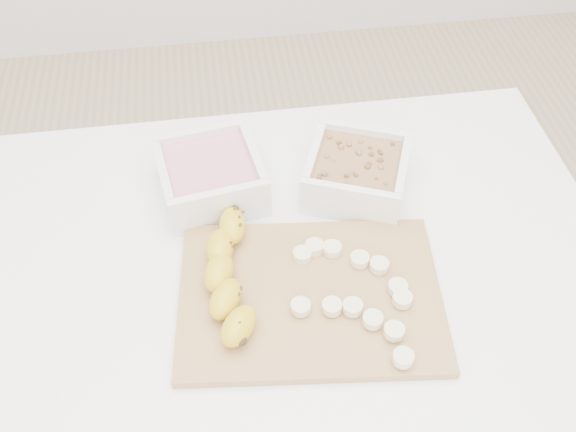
{
  "coord_description": "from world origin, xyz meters",
  "views": [
    {
      "loc": [
        -0.09,
        -0.59,
        1.52
      ],
      "look_at": [
        0.0,
        0.03,
        0.81
      ],
      "focal_mm": 40.0,
      "sensor_mm": 36.0,
      "label": 1
    }
  ],
  "objects": [
    {
      "name": "table",
      "position": [
        0.0,
        0.0,
        0.65
      ],
      "size": [
        1.0,
        0.7,
        0.75
      ],
      "color": "white",
      "rests_on": "ground"
    },
    {
      "name": "bowl_yogurt",
      "position": [
        -0.11,
        0.15,
        0.79
      ],
      "size": [
        0.18,
        0.18,
        0.07
      ],
      "color": "white",
      "rests_on": "table"
    },
    {
      "name": "bowl_granola",
      "position": [
        0.13,
        0.13,
        0.79
      ],
      "size": [
        0.2,
        0.2,
        0.07
      ],
      "color": "white",
      "rests_on": "table"
    },
    {
      "name": "cutting_board",
      "position": [
        0.02,
        -0.08,
        0.76
      ],
      "size": [
        0.4,
        0.31,
        0.01
      ],
      "primitive_type": "cube",
      "rotation": [
        0.0,
        0.0,
        -0.11
      ],
      "color": "tan",
      "rests_on": "table"
    },
    {
      "name": "banana",
      "position": [
        -0.1,
        -0.05,
        0.78
      ],
      "size": [
        0.12,
        0.24,
        0.04
      ],
      "primitive_type": null,
      "rotation": [
        0.0,
        0.0,
        -0.24
      ],
      "color": "gold",
      "rests_on": "cutting_board"
    },
    {
      "name": "banana_slices",
      "position": [
        0.08,
        -0.09,
        0.77
      ],
      "size": [
        0.17,
        0.23,
        0.02
      ],
      "color": "#F4E5B7",
      "rests_on": "cutting_board"
    }
  ]
}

